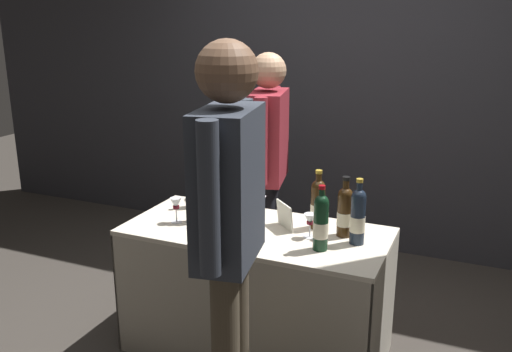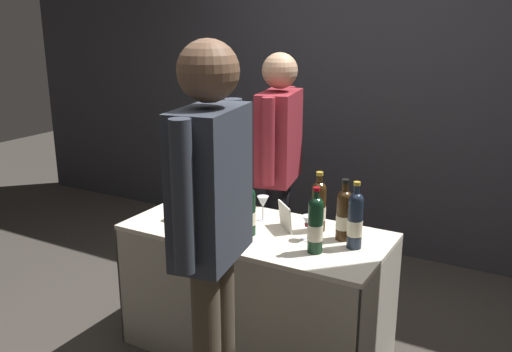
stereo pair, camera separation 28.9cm
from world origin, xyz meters
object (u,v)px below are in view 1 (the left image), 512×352
Objects in this scene: featured_wine_bottle at (321,222)px; wine_glass_mid at (176,205)px; tasting_table at (256,269)px; taster_foreground_right at (229,216)px; vendor_presenter at (268,155)px; display_bottle_0 at (250,210)px; wine_glass_near_vendor at (260,203)px; wine_glass_near_taster at (310,221)px.

featured_wine_bottle is 2.31× the size of wine_glass_mid.
taster_foreground_right is at bearing -75.48° from tasting_table.
vendor_presenter reaches higher than wine_glass_mid.
tasting_table is 0.38m from display_bottle_0.
taster_foreground_right reaches higher than vendor_presenter.
wine_glass_near_vendor is at bearing 103.89° from tasting_table.
wine_glass_near_vendor is at bearing 4.11° from taster_foreground_right.
display_bottle_0 is 0.31m from wine_glass_near_taster.
tasting_table is 0.87× the size of vendor_presenter.
featured_wine_bottle is 0.50m from wine_glass_near_vendor.
vendor_presenter is at bearing 106.97° from tasting_table.
wine_glass_near_vendor is 0.99× the size of wine_glass_mid.
wine_glass_near_vendor is at bearing 5.22° from vendor_presenter.
wine_glass_near_taster is at bearing 25.31° from vendor_presenter.
featured_wine_bottle is at bearing -2.74° from wine_glass_mid.
display_bottle_0 is at bearing 5.90° from taster_foreground_right.
vendor_presenter reaches higher than wine_glass_near_vendor.
taster_foreground_right is at bearing -73.81° from display_bottle_0.
wine_glass_near_taster is 0.07× the size of taster_foreground_right.
taster_foreground_right is (-0.12, -0.69, 0.24)m from wine_glass_near_taster.
display_bottle_0 reaches higher than wine_glass_mid.
wine_glass_near_taster is at bearing 126.58° from featured_wine_bottle.
display_bottle_0 is at bearing 174.42° from featured_wine_bottle.
tasting_table is 0.81× the size of taster_foreground_right.
featured_wine_bottle is at bearing 25.09° from vendor_presenter.
taster_foreground_right reaches higher than tasting_table.
tasting_table is 0.56m from featured_wine_bottle.
wine_glass_mid is at bearing 179.75° from display_bottle_0.
featured_wine_bottle is 0.40m from display_bottle_0.
featured_wine_bottle is at bearing -5.58° from display_bottle_0.
wine_glass_near_vendor is at bearing 27.92° from wine_glass_mid.
wine_glass_mid reaches higher than wine_glass_near_taster.
vendor_presenter reaches higher than display_bottle_0.
vendor_presenter is (-0.59, 0.77, 0.10)m from featured_wine_bottle.
featured_wine_bottle is (0.40, -0.12, 0.38)m from tasting_table.
taster_foreground_right is at bearing -43.86° from wine_glass_mid.
vendor_presenter is (0.25, 0.73, 0.14)m from wine_glass_mid.
display_bottle_0 is at bearing -163.10° from wine_glass_near_taster.
display_bottle_0 is 0.23m from wine_glass_near_vendor.
wine_glass_mid is 1.11× the size of wine_glass_near_taster.
display_bottle_0 is at bearing -88.61° from tasting_table.
vendor_presenter is at bearing 71.04° from wine_glass_mid.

